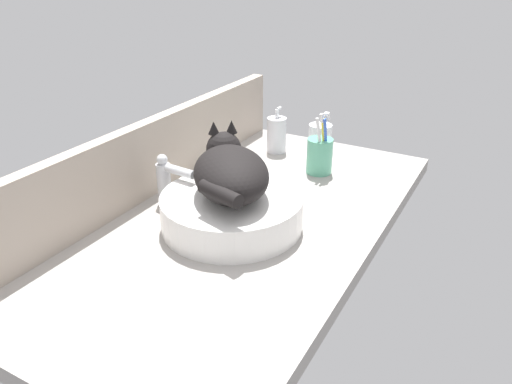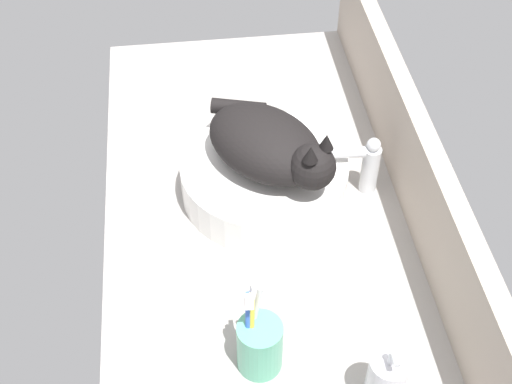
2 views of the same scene
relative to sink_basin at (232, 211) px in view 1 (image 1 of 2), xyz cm
name	(u,v)px [view 1 (image 1 of 2)]	position (x,y,z in cm)	size (l,w,h in cm)	color
ground_plane	(245,225)	(4.62, -0.95, -6.01)	(121.67, 62.86, 4.00)	#9E9993
backsplash_panel	(148,159)	(4.62, 28.68, 5.93)	(121.67, 3.60, 19.88)	#AD9E8E
sink_basin	(232,211)	(0.00, 0.00, 0.00)	(33.53, 33.53, 8.01)	white
cat	(230,171)	(1.00, 0.94, 9.76)	(30.08, 29.09, 14.00)	black
faucet	(167,178)	(1.56, 20.13, 3.30)	(3.67, 11.86, 13.60)	silver
soap_dispenser	(277,135)	(48.28, 12.63, 1.74)	(6.24, 6.24, 14.59)	silver
toothbrush_cup	(320,155)	(39.26, -6.05, 1.57)	(7.49, 7.49, 18.71)	#5BB28E
water_glass	(320,141)	(53.87, -0.10, 0.13)	(7.42, 7.42, 9.48)	white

